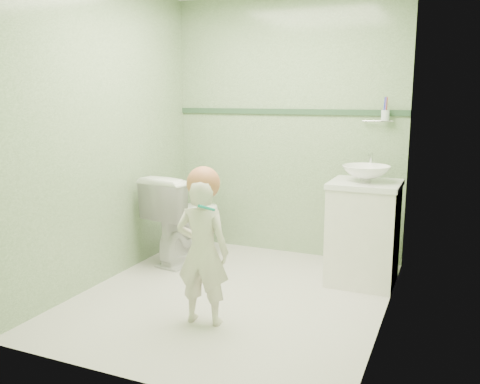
% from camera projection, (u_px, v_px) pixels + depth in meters
% --- Properties ---
extents(ground, '(2.50, 2.50, 0.00)m').
position_uv_depth(ground, '(232.00, 297.00, 3.81)').
color(ground, beige).
rests_on(ground, ground).
extents(room_shell, '(2.50, 2.54, 2.40)m').
position_uv_depth(room_shell, '(232.00, 138.00, 3.59)').
color(room_shell, '#84A474').
rests_on(room_shell, ground).
extents(trim_stripe, '(2.20, 0.02, 0.05)m').
position_uv_depth(trim_stripe, '(286.00, 112.00, 4.68)').
color(trim_stripe, '#305035').
rests_on(trim_stripe, room_shell).
extents(vanity, '(0.52, 0.50, 0.80)m').
position_uv_depth(vanity, '(363.00, 234.00, 4.04)').
color(vanity, white).
rests_on(vanity, ground).
extents(counter, '(0.54, 0.52, 0.04)m').
position_uv_depth(counter, '(366.00, 184.00, 3.97)').
color(counter, white).
rests_on(counter, vanity).
extents(basin, '(0.37, 0.37, 0.13)m').
position_uv_depth(basin, '(366.00, 174.00, 3.95)').
color(basin, white).
rests_on(basin, counter).
extents(faucet, '(0.03, 0.13, 0.18)m').
position_uv_depth(faucet, '(370.00, 161.00, 4.10)').
color(faucet, silver).
rests_on(faucet, counter).
extents(cup_holder, '(0.26, 0.07, 0.21)m').
position_uv_depth(cup_holder, '(384.00, 115.00, 4.28)').
color(cup_holder, silver).
rests_on(cup_holder, room_shell).
extents(toilet, '(0.59, 0.86, 0.81)m').
position_uv_depth(toilet, '(187.00, 217.00, 4.60)').
color(toilet, white).
rests_on(toilet, ground).
extents(toddler, '(0.38, 0.28, 0.98)m').
position_uv_depth(toddler, '(203.00, 252.00, 3.30)').
color(toddler, silver).
rests_on(toddler, ground).
extents(hair_cap, '(0.22, 0.22, 0.22)m').
position_uv_depth(hair_cap, '(203.00, 183.00, 3.24)').
color(hair_cap, '#B96C46').
rests_on(hair_cap, toddler).
extents(teal_toothbrush, '(0.11, 0.14, 0.08)m').
position_uv_depth(teal_toothbrush, '(206.00, 207.00, 3.10)').
color(teal_toothbrush, '#108C7B').
rests_on(teal_toothbrush, toddler).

